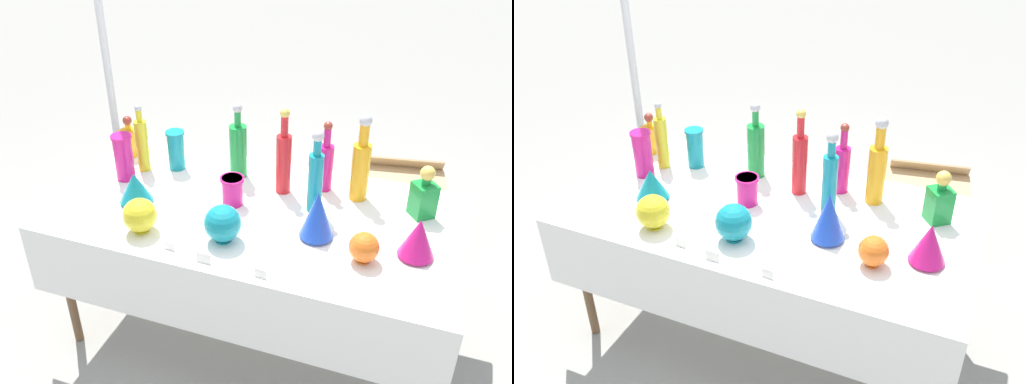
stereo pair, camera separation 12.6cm
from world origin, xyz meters
TOP-DOWN VIEW (x-y plane):
  - ground_plane at (0.00, 0.00)m, footprint 40.00×40.00m
  - display_table at (0.00, -0.04)m, footprint 1.89×0.97m
  - tall_bottle_0 at (0.25, 0.29)m, footprint 0.07×0.07m
  - tall_bottle_1 at (0.25, 0.10)m, footprint 0.07×0.07m
  - tall_bottle_2 at (-0.19, 0.27)m, footprint 0.09×0.09m
  - tall_bottle_3 at (0.42, 0.27)m, footprint 0.08×0.08m
  - tall_bottle_4 at (-0.67, 0.17)m, footprint 0.06×0.06m
  - tall_bottle_5 at (0.06, 0.20)m, footprint 0.07×0.07m
  - square_decanter_0 at (0.72, 0.22)m, footprint 0.13×0.13m
  - square_decanter_1 at (-0.82, 0.29)m, footprint 0.10×0.10m
  - slender_vase_0 at (-0.52, 0.24)m, footprint 0.10×0.10m
  - slender_vase_1 at (-0.12, 0.02)m, footprint 0.11×0.11m
  - slender_vase_2 at (-0.72, 0.05)m, footprint 0.10×0.10m
  - fluted_vase_0 at (-0.55, -0.13)m, footprint 0.16×0.16m
  - fluted_vase_1 at (0.31, -0.11)m, footprint 0.15×0.15m
  - fluted_vase_2 at (0.73, -0.10)m, footprint 0.15×0.15m
  - round_bowl_0 at (-0.42, -0.32)m, footprint 0.15×0.15m
  - round_bowl_1 at (-0.05, -0.26)m, footprint 0.16×0.16m
  - round_bowl_2 at (0.53, -0.20)m, footprint 0.13×0.13m
  - price_tag_left at (-0.24, -0.40)m, footprint 0.05×0.02m
  - price_tag_center at (-0.07, -0.43)m, footprint 0.06×0.01m
  - price_tag_right at (0.18, -0.44)m, footprint 0.05×0.02m
  - cardboard_box_behind_left at (0.55, 1.19)m, footprint 0.60×0.46m
  - canopy_pole at (-1.11, 0.58)m, footprint 0.18×0.18m

SIDE VIEW (x-z plane):
  - ground_plane at x=0.00m, z-range 0.00..0.00m
  - cardboard_box_behind_left at x=0.55m, z-range -0.04..0.44m
  - display_table at x=0.00m, z-range 0.32..1.08m
  - price_tag_left at x=-0.24m, z-range 0.76..0.80m
  - price_tag_right at x=0.18m, z-range 0.76..0.80m
  - price_tag_center at x=-0.07m, z-range 0.76..0.80m
  - round_bowl_2 at x=0.53m, z-range 0.76..0.90m
  - slender_vase_1 at x=-0.12m, z-range 0.77..0.91m
  - fluted_vase_0 at x=-0.55m, z-range 0.76..0.92m
  - round_bowl_0 at x=-0.42m, z-range 0.76..0.92m
  - round_bowl_1 at x=-0.05m, z-range 0.76..0.93m
  - square_decanter_1 at x=-0.82m, z-range 0.74..0.96m
  - fluted_vase_2 at x=0.73m, z-range 0.76..0.95m
  - square_decanter_0 at x=0.72m, z-range 0.74..0.99m
  - slender_vase_0 at x=-0.52m, z-range 0.77..0.97m
  - fluted_vase_1 at x=0.31m, z-range 0.76..0.99m
  - slender_vase_2 at x=-0.72m, z-range 0.77..1.01m
  - tall_bottle_0 at x=0.25m, z-range 0.72..1.08m
  - tall_bottle_4 at x=-0.67m, z-range 0.73..1.09m
  - tall_bottle_2 at x=-0.19m, z-range 0.72..1.11m
  - tall_bottle_5 at x=0.06m, z-range 0.72..1.15m
  - tall_bottle_1 at x=0.25m, z-range 0.73..1.14m
  - tall_bottle_3 at x=0.42m, z-range 0.72..1.16m
  - canopy_pole at x=-1.11m, z-range -0.26..2.40m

